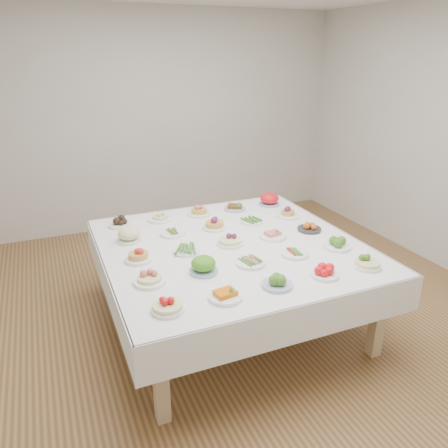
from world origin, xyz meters
name	(u,v)px	position (x,y,z in m)	size (l,w,h in m)	color
room_envelope	(237,109)	(0.00, 0.00, 1.83)	(5.02, 5.02, 2.81)	olive
display_table	(231,252)	(-0.12, -0.17, 0.68)	(2.10, 2.10, 0.75)	white
dish_0	(167,302)	(-0.89, -0.94, 0.81)	(0.22, 0.22, 0.13)	white
dish_1	(225,293)	(-0.50, -0.94, 0.79)	(0.22, 0.22, 0.09)	white
dish_2	(277,280)	(-0.12, -0.94, 0.80)	(0.21, 0.21, 0.10)	#4C66B2
dish_3	(325,271)	(0.27, -0.94, 0.79)	(0.20, 0.20, 0.10)	white
dish_4	(368,260)	(0.64, -0.95, 0.81)	(0.21, 0.21, 0.12)	white
dish_5	(149,275)	(-0.90, -0.55, 0.81)	(0.22, 0.22, 0.13)	white
dish_6	(203,264)	(-0.51, -0.55, 0.82)	(0.21, 0.21, 0.14)	#4C66B2
dish_7	(251,261)	(-0.13, -0.56, 0.77)	(0.23, 0.23, 0.05)	white
dish_8	(295,253)	(0.26, -0.55, 0.77)	(0.22, 0.22, 0.05)	white
dish_9	(337,243)	(0.65, -0.57, 0.80)	(0.23, 0.23, 0.10)	white
dish_10	(138,255)	(-0.90, -0.17, 0.80)	(0.21, 0.21, 0.11)	white
dish_11	(186,249)	(-0.51, -0.17, 0.78)	(0.24, 0.22, 0.06)	white
dish_12	(230,237)	(-0.13, -0.17, 0.81)	(0.22, 0.22, 0.13)	white
dish_13	(273,234)	(0.27, -0.17, 0.78)	(0.24, 0.24, 0.09)	white
dish_14	(309,227)	(0.65, -0.16, 0.78)	(0.21, 0.21, 0.08)	#2F2C2A
dish_15	(129,234)	(-0.89, 0.22, 0.81)	(0.23, 0.23, 0.13)	white
dish_16	(173,233)	(-0.51, 0.22, 0.77)	(0.22, 0.22, 0.05)	white
dish_17	(214,222)	(-0.12, 0.21, 0.81)	(0.21, 0.21, 0.13)	white
dish_18	(252,221)	(0.26, 0.21, 0.77)	(0.20, 0.20, 0.05)	white
dish_19	(288,212)	(0.65, 0.22, 0.80)	(0.22, 0.22, 0.12)	white
dish_20	(120,222)	(-0.90, 0.61, 0.79)	(0.21, 0.21, 0.09)	white
dish_21	(160,216)	(-0.52, 0.60, 0.80)	(0.22, 0.22, 0.11)	white
dish_22	(199,210)	(-0.12, 0.60, 0.80)	(0.22, 0.22, 0.12)	white
dish_23	(235,206)	(0.26, 0.61, 0.79)	(0.21, 0.21, 0.09)	#4C66B2
dish_24	(269,199)	(0.66, 0.60, 0.81)	(0.22, 0.22, 0.13)	#4C66B2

